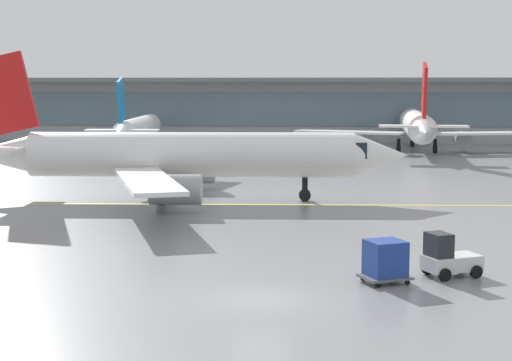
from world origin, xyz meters
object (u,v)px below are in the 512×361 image
object	(u,v)px
gate_airplane_2	(417,126)
gate_airplane_1	(138,129)
baggage_tug	(448,258)
cargo_dolly_lead	(385,260)
taxiing_regional_jet	(186,156)

from	to	relation	value
gate_airplane_2	gate_airplane_1	bearing A→B (deg)	97.11
gate_airplane_2	baggage_tug	size ratio (longest dim) A/B	11.52
gate_airplane_1	cargo_dolly_lead	world-z (taller)	gate_airplane_1
taxiing_regional_jet	gate_airplane_1	bearing A→B (deg)	104.46
gate_airplane_1	baggage_tug	bearing A→B (deg)	-159.25
gate_airplane_1	taxiing_regional_jet	world-z (taller)	taxiing_regional_jet
cargo_dolly_lead	taxiing_regional_jet	bearing A→B (deg)	92.73
gate_airplane_2	baggage_tug	world-z (taller)	gate_airplane_2
gate_airplane_1	gate_airplane_2	distance (m)	36.08
cargo_dolly_lead	baggage_tug	bearing A→B (deg)	0.00
baggage_tug	cargo_dolly_lead	world-z (taller)	baggage_tug
baggage_tug	gate_airplane_2	bearing A→B (deg)	59.40
taxiing_regional_jet	cargo_dolly_lead	xyz separation A→B (m)	(13.39, -24.58, -2.35)
gate_airplane_2	cargo_dolly_lead	xyz separation A→B (m)	(-8.70, -70.24, -2.32)
gate_airplane_1	baggage_tug	size ratio (longest dim) A/B	9.84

